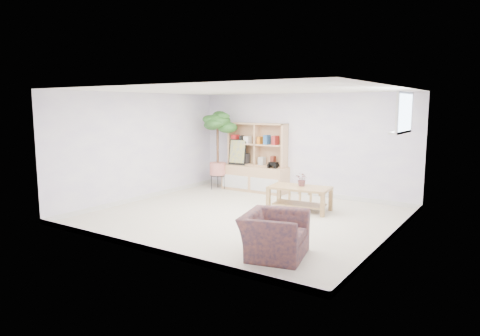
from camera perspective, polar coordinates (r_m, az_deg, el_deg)
The scene contains 14 objects.
floor at distance 8.30m, azimuth 0.58°, elevation -6.44°, with size 5.50×5.00×0.01m, color beige.
ceiling at distance 8.03m, azimuth 0.60°, elevation 10.36°, with size 5.50×5.00×0.01m, color white.
walls at distance 8.08m, azimuth 0.59°, elevation 1.82°, with size 5.51×5.01×2.40m.
baseboard at distance 8.29m, azimuth 0.58°, elevation -6.11°, with size 5.50×5.00×0.10m, color silver, non-canonical shape.
window at distance 7.51m, azimuth 21.13°, elevation 6.90°, with size 0.10×0.98×0.68m, color silver, non-canonical shape.
window_sill at distance 7.54m, azimuth 20.56°, elevation 4.50°, with size 0.14×1.00×0.04m, color silver.
storage_unit at distance 10.60m, azimuth 2.01°, elevation 1.43°, with size 1.69×0.57×1.69m, color tan, non-canonical shape.
poster at distance 10.78m, azimuth -0.32°, elevation 2.13°, with size 0.46×0.11×0.64m, color yellow, non-canonical shape.
toy_truck at distance 10.25m, azimuth 4.46°, elevation 0.44°, with size 0.31×0.21×0.16m, color black, non-canonical shape.
coffee_table at distance 8.76m, azimuth 7.95°, elevation -4.07°, with size 1.20×0.66×0.49m, color olive, non-canonical shape.
table_plant at distance 8.76m, azimuth 8.30°, elevation -1.51°, with size 0.25×0.22×0.28m, color #2D692D.
floor_tree at distance 10.86m, azimuth -2.99°, elevation 2.37°, with size 0.73×0.73×1.99m, color #1C4516, non-canonical shape.
armchair at distance 6.10m, azimuth 4.61°, elevation -8.46°, with size 0.95×0.83×0.71m, color #171F37.
sill_plant at distance 7.60m, azimuth 20.75°, elevation 5.66°, with size 0.15×0.12×0.26m, color #1C4516.
Camera 1 is at (4.37, -6.73, 2.11)m, focal length 32.00 mm.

